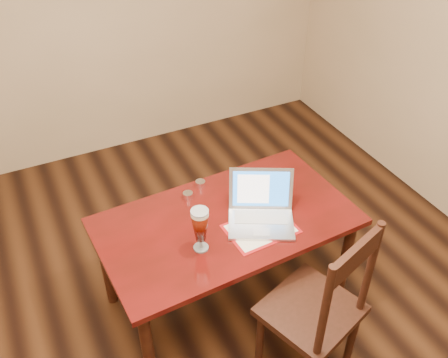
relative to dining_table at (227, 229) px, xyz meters
name	(u,v)px	position (x,y,z in m)	size (l,w,h in m)	color
room_shell	(193,97)	(-0.36, -0.45, 1.15)	(4.51, 5.01, 2.71)	tan
dining_table	(227,229)	(0.00, 0.00, 0.00)	(1.48, 0.89, 0.94)	#550B0B
dining_chair	(318,310)	(0.20, -0.64, -0.10)	(0.57, 0.56, 1.07)	black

